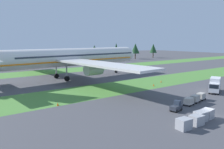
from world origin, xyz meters
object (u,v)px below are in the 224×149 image
Objects in this scene: uld_container_0 at (184,124)px; taxiway_marker_0 at (154,85)px; cargo_dolly_lead at (189,101)px; pushback_tractor at (140,68)px; cargo_dolly_second at (195,98)px; taxiway_marker_2 at (161,81)px; airliner at (67,57)px; taxiway_marker_1 at (58,104)px; baggage_tug at (176,107)px; uld_container_1 at (207,114)px; cargo_dolly_third at (201,96)px; uld_container_3 at (201,116)px; uld_container_2 at (197,120)px; catering_truck at (215,84)px.

uld_container_0 reaches higher than taxiway_marker_0.
pushback_tractor is (29.95, 46.19, -0.10)m from cargo_dolly_lead.
cargo_dolly_second is 4.03× the size of taxiway_marker_2.
cargo_dolly_lead is 25.15m from taxiway_marker_2.
taxiway_marker_1 is at bearing -32.80° from airliner.
baggage_tug reaches higher than uld_container_1.
cargo_dolly_second is at bearing 90.00° from cargo_dolly_third.
uld_container_3 is (-8.93, -6.96, -0.12)m from cargo_dolly_second.
cargo_dolly_second is 11.33m from uld_container_3.
uld_container_2 is 3.08× the size of taxiway_marker_1.
airliner reaches higher than catering_truck.
pushback_tractor is (14.48, 42.92, -1.14)m from catering_truck.
airliner reaches higher than cargo_dolly_third.
catering_truck is at bearing -87.40° from cargo_dolly_lead.
uld_container_0 is 5.14m from uld_container_3.
airliner is 37.99× the size of uld_container_2.
catering_truck is (15.47, 3.28, 1.03)m from cargo_dolly_lead.
cargo_dolly_lead is at bearing -35.58° from taxiway_marker_1.
airliner is at bearing 2.89° from catering_truck.
uld_container_0 is (-6.23, -6.20, 0.01)m from baggage_tug.
baggage_tug is 1.15× the size of cargo_dolly_second.
catering_truck is 28.60m from uld_container_0.
cargo_dolly_third reaches higher than taxiway_marker_2.
cargo_dolly_second is (7.82, 1.29, 0.10)m from baggage_tug.
airliner is at bearing -7.49° from baggage_tug.
uld_container_0 is at bearing 108.69° from cargo_dolly_second.
uld_container_3 is at bearing 127.56° from cargo_dolly_lead.
baggage_tug reaches higher than cargo_dolly_second.
airliner is 28.19× the size of pushback_tractor.
uld_container_0 is 31.64m from taxiway_marker_0.
cargo_dolly_second is at bearing 34.56° from uld_container_2.
cargo_dolly_second is 3.72× the size of taxiway_marker_1.
cargo_dolly_lead is 1.21× the size of uld_container_0.
uld_container_1 is at bearing 138.15° from cargo_dolly_lead.
uld_container_3 is 26.64m from taxiway_marker_1.
taxiway_marker_1 is at bearing 114.57° from uld_container_0.
cargo_dolly_lead is 26.31m from taxiway_marker_1.
uld_container_2 is (-3.97, -0.61, -0.04)m from uld_container_1.
uld_container_0 is at bearing 105.84° from cargo_dolly_third.
cargo_dolly_lead is at bearing 46.91° from uld_container_3.
uld_container_3 reaches higher than taxiway_marker_1.
uld_container_0 is 1.00× the size of uld_container_2.
uld_container_1 is at bearing -125.15° from taxiway_marker_2.
uld_container_0 is at bearing -175.51° from uld_container_1.
uld_container_2 reaches higher than taxiway_marker_1.
pushback_tractor reaches higher than taxiway_marker_2.
baggage_tug is at bearing -132.97° from taxiway_marker_2.
uld_container_1 reaches higher than cargo_dolly_third.
pushback_tractor is 4.50× the size of taxiway_marker_2.
baggage_tug is 1.39× the size of uld_container_2.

